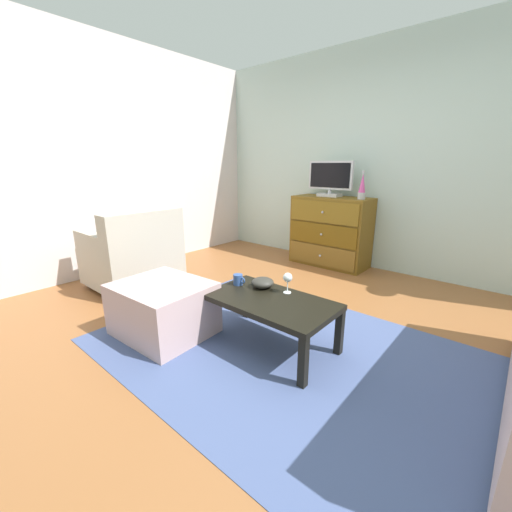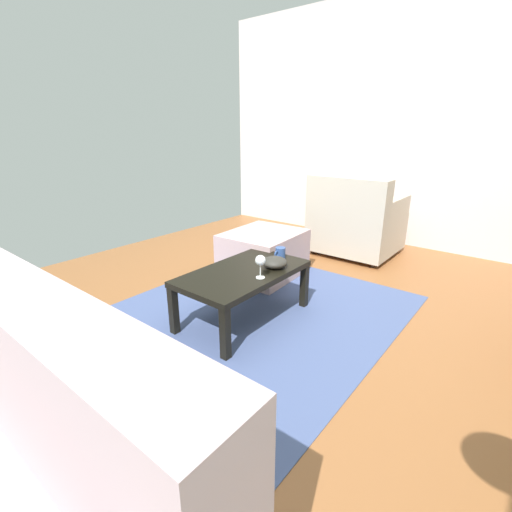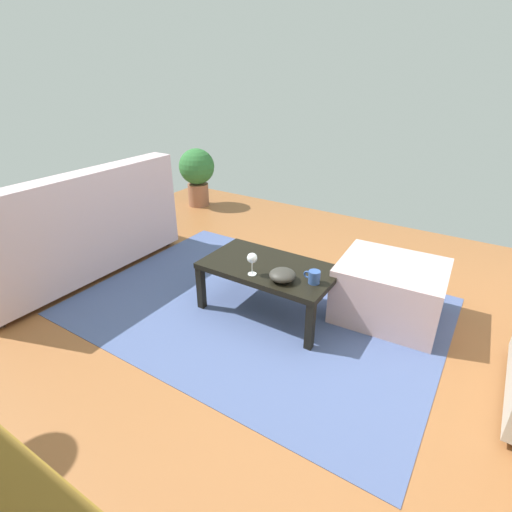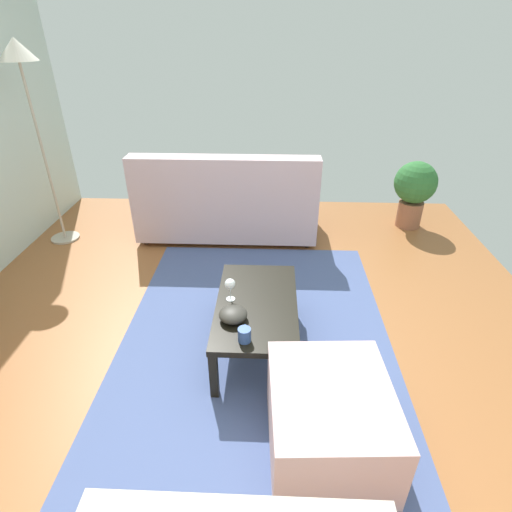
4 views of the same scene
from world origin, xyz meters
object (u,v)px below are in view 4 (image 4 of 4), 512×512
couch_large (228,203)px  potted_plant (414,188)px  bowl_decorative (233,314)px  wine_glass (230,285)px  mug (244,334)px  ottoman (329,419)px  coffee_table (257,308)px  standing_lamp (22,72)px

couch_large → potted_plant: 1.98m
bowl_decorative → potted_plant: size_ratio=0.24×
wine_glass → mug: wine_glass is taller
bowl_decorative → ottoman: (-0.57, -0.54, -0.21)m
couch_large → ottoman: 2.61m
wine_glass → potted_plant: 2.65m
coffee_table → couch_large: couch_large is taller
wine_glass → mug: bearing=-163.3°
coffee_table → standing_lamp: 2.87m
wine_glass → standing_lamp: standing_lamp is taller
coffee_table → wine_glass: 0.24m
coffee_table → ottoman: size_ratio=1.34×
potted_plant → mug: bearing=145.2°
standing_lamp → couch_large: bearing=-83.3°
coffee_table → wine_glass: bearing=80.3°
couch_large → standing_lamp: (-0.20, 1.69, 1.25)m
wine_glass → ottoman: wine_glass is taller
potted_plant → wine_glass: bearing=138.2°
bowl_decorative → couch_large: bearing=6.9°
couch_large → bowl_decorative: bearing=-173.1°
mug → wine_glass: bearing=16.7°
ottoman → standing_lamp: standing_lamp is taller
wine_glass → bowl_decorative: 0.23m
mug → standing_lamp: (1.91, 2.00, 1.18)m
bowl_decorative → couch_large: couch_large is taller
ottoman → bowl_decorative: bearing=43.2°
mug → ottoman: 0.63m
wine_glass → bowl_decorative: (-0.21, -0.04, -0.08)m
coffee_table → bowl_decorative: (-0.18, 0.14, 0.09)m
coffee_table → ottoman: ottoman is taller
wine_glass → couch_large: bearing=6.5°
coffee_table → bowl_decorative: bowl_decorative is taller
coffee_table → potted_plant: bearing=-38.5°
couch_large → potted_plant: size_ratio=2.49×
coffee_table → ottoman: 0.86m
bowl_decorative → ottoman: bearing=-136.8°
couch_large → wine_glass: bearing=-173.5°
mug → bowl_decorative: size_ratio=0.65×
wine_glass → couch_large: couch_large is taller
wine_glass → ottoman: bearing=-143.8°
wine_glass → mug: (-0.39, -0.12, -0.07)m
mug → couch_large: couch_large is taller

